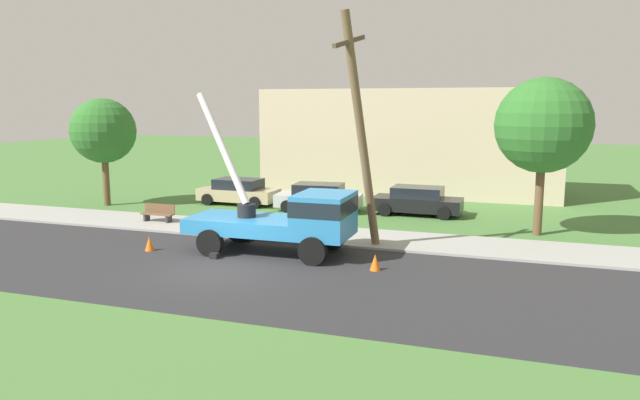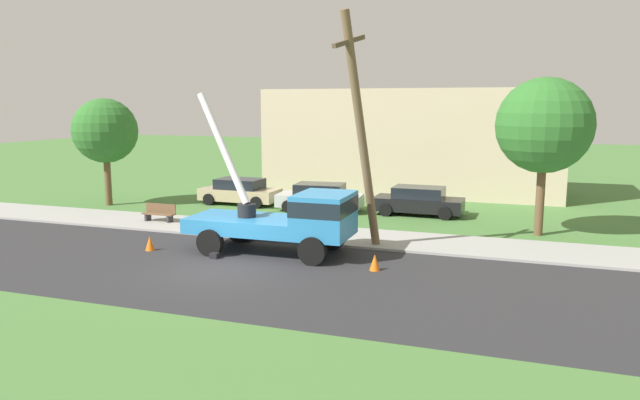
{
  "view_description": "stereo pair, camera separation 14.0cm",
  "coord_description": "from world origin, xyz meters",
  "px_view_note": "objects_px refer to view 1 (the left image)",
  "views": [
    {
      "loc": [
        9.58,
        -17.36,
        5.57
      ],
      "look_at": [
        2.62,
        2.86,
        2.08
      ],
      "focal_mm": 33.49,
      "sensor_mm": 36.0,
      "label": 1
    },
    {
      "loc": [
        9.71,
        -17.32,
        5.57
      ],
      "look_at": [
        2.62,
        2.86,
        2.08
      ],
      "focal_mm": 33.49,
      "sensor_mm": 36.0,
      "label": 2
    }
  ],
  "objects_px": {
    "parked_sedan_tan": "(239,191)",
    "traffic_cone_ahead": "(375,262)",
    "traffic_cone_behind": "(150,243)",
    "parked_sedan_black": "(417,201)",
    "utility_truck": "(291,217)",
    "park_bench": "(158,214)",
    "roadside_tree_near": "(543,126)",
    "leaning_utility_pole": "(361,132)",
    "roadside_tree_far": "(103,131)",
    "parked_sedan_silver": "(319,197)"
  },
  "relations": [
    {
      "from": "parked_sedan_tan",
      "to": "traffic_cone_ahead",
      "type": "bearing_deg",
      "value": -45.36
    },
    {
      "from": "traffic_cone_behind",
      "to": "parked_sedan_black",
      "type": "bearing_deg",
      "value": 51.92
    },
    {
      "from": "utility_truck",
      "to": "park_bench",
      "type": "distance_m",
      "value": 8.69
    },
    {
      "from": "parked_sedan_black",
      "to": "roadside_tree_near",
      "type": "height_order",
      "value": "roadside_tree_near"
    },
    {
      "from": "leaning_utility_pole",
      "to": "traffic_cone_behind",
      "type": "xyz_separation_m",
      "value": [
        -7.61,
        -2.46,
        -4.24
      ]
    },
    {
      "from": "traffic_cone_ahead",
      "to": "parked_sedan_black",
      "type": "relative_size",
      "value": 0.13
    },
    {
      "from": "traffic_cone_ahead",
      "to": "roadside_tree_far",
      "type": "relative_size",
      "value": 0.1
    },
    {
      "from": "parked_sedan_silver",
      "to": "parked_sedan_black",
      "type": "xyz_separation_m",
      "value": [
        5.06,
        0.51,
        0.0
      ]
    },
    {
      "from": "parked_sedan_silver",
      "to": "parked_sedan_black",
      "type": "distance_m",
      "value": 5.09
    },
    {
      "from": "leaning_utility_pole",
      "to": "parked_sedan_black",
      "type": "height_order",
      "value": "leaning_utility_pole"
    },
    {
      "from": "parked_sedan_tan",
      "to": "roadside_tree_near",
      "type": "distance_m",
      "value": 16.31
    },
    {
      "from": "utility_truck",
      "to": "parked_sedan_black",
      "type": "distance_m",
      "value": 9.9
    },
    {
      "from": "leaning_utility_pole",
      "to": "roadside_tree_far",
      "type": "height_order",
      "value": "leaning_utility_pole"
    },
    {
      "from": "park_bench",
      "to": "roadside_tree_far",
      "type": "relative_size",
      "value": 0.27
    },
    {
      "from": "traffic_cone_ahead",
      "to": "leaning_utility_pole",
      "type": "bearing_deg",
      "value": 116.83
    },
    {
      "from": "roadside_tree_near",
      "to": "roadside_tree_far",
      "type": "distance_m",
      "value": 22.25
    },
    {
      "from": "utility_truck",
      "to": "leaning_utility_pole",
      "type": "xyz_separation_m",
      "value": [
        2.32,
        1.17,
        3.11
      ]
    },
    {
      "from": "parked_sedan_tan",
      "to": "roadside_tree_far",
      "type": "height_order",
      "value": "roadside_tree_far"
    },
    {
      "from": "utility_truck",
      "to": "roadside_tree_far",
      "type": "relative_size",
      "value": 1.17
    },
    {
      "from": "leaning_utility_pole",
      "to": "roadside_tree_near",
      "type": "relative_size",
      "value": 1.33
    },
    {
      "from": "leaning_utility_pole",
      "to": "park_bench",
      "type": "bearing_deg",
      "value": 168.29
    },
    {
      "from": "leaning_utility_pole",
      "to": "parked_sedan_tan",
      "type": "height_order",
      "value": "leaning_utility_pole"
    },
    {
      "from": "leaning_utility_pole",
      "to": "roadside_tree_near",
      "type": "height_order",
      "value": "leaning_utility_pole"
    },
    {
      "from": "utility_truck",
      "to": "roadside_tree_near",
      "type": "height_order",
      "value": "roadside_tree_near"
    },
    {
      "from": "parked_sedan_black",
      "to": "parked_sedan_tan",
      "type": "bearing_deg",
      "value": -179.72
    },
    {
      "from": "roadside_tree_near",
      "to": "utility_truck",
      "type": "bearing_deg",
      "value": -143.47
    },
    {
      "from": "park_bench",
      "to": "parked_sedan_tan",
      "type": "bearing_deg",
      "value": 79.4
    },
    {
      "from": "traffic_cone_ahead",
      "to": "roadside_tree_near",
      "type": "relative_size",
      "value": 0.08
    },
    {
      "from": "parked_sedan_silver",
      "to": "park_bench",
      "type": "xyz_separation_m",
      "value": [
        -5.99,
        -5.57,
        -0.25
      ]
    },
    {
      "from": "traffic_cone_behind",
      "to": "park_bench",
      "type": "height_order",
      "value": "park_bench"
    },
    {
      "from": "utility_truck",
      "to": "leaning_utility_pole",
      "type": "distance_m",
      "value": 4.05
    },
    {
      "from": "parked_sedan_silver",
      "to": "parked_sedan_black",
      "type": "height_order",
      "value": "same"
    },
    {
      "from": "leaning_utility_pole",
      "to": "traffic_cone_behind",
      "type": "distance_m",
      "value": 9.05
    },
    {
      "from": "parked_sedan_tan",
      "to": "roadside_tree_near",
      "type": "relative_size",
      "value": 0.67
    },
    {
      "from": "roadside_tree_far",
      "to": "roadside_tree_near",
      "type": "bearing_deg",
      "value": -0.55
    },
    {
      "from": "parked_sedan_black",
      "to": "parked_sedan_silver",
      "type": "bearing_deg",
      "value": -174.26
    },
    {
      "from": "park_bench",
      "to": "utility_truck",
      "type": "bearing_deg",
      "value": -22.52
    },
    {
      "from": "leaning_utility_pole",
      "to": "parked_sedan_silver",
      "type": "height_order",
      "value": "leaning_utility_pole"
    },
    {
      "from": "parked_sedan_silver",
      "to": "park_bench",
      "type": "relative_size",
      "value": 2.84
    },
    {
      "from": "traffic_cone_ahead",
      "to": "park_bench",
      "type": "distance_m",
      "value": 12.3
    },
    {
      "from": "traffic_cone_ahead",
      "to": "traffic_cone_behind",
      "type": "xyz_separation_m",
      "value": [
        -8.77,
        -0.15,
        0.0
      ]
    },
    {
      "from": "parked_sedan_tan",
      "to": "parked_sedan_silver",
      "type": "height_order",
      "value": "same"
    },
    {
      "from": "traffic_cone_behind",
      "to": "traffic_cone_ahead",
      "type": "bearing_deg",
      "value": 0.99
    },
    {
      "from": "parked_sedan_black",
      "to": "roadside_tree_far",
      "type": "relative_size",
      "value": 0.76
    },
    {
      "from": "utility_truck",
      "to": "roadside_tree_far",
      "type": "bearing_deg",
      "value": 153.76
    },
    {
      "from": "utility_truck",
      "to": "traffic_cone_ahead",
      "type": "distance_m",
      "value": 3.83
    },
    {
      "from": "leaning_utility_pole",
      "to": "parked_sedan_black",
      "type": "distance_m",
      "value": 9.08
    },
    {
      "from": "parked_sedan_tan",
      "to": "park_bench",
      "type": "bearing_deg",
      "value": -100.6
    },
    {
      "from": "utility_truck",
      "to": "parked_sedan_tan",
      "type": "distance_m",
      "value": 11.6
    },
    {
      "from": "utility_truck",
      "to": "traffic_cone_behind",
      "type": "distance_m",
      "value": 5.56
    }
  ]
}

